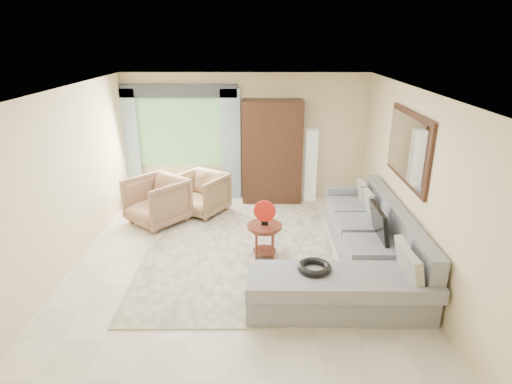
{
  "coord_description": "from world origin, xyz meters",
  "views": [
    {
      "loc": [
        0.32,
        -5.73,
        3.28
      ],
      "look_at": [
        0.25,
        0.35,
        1.05
      ],
      "focal_mm": 30.0,
      "sensor_mm": 36.0,
      "label": 1
    }
  ],
  "objects_px": {
    "coffee_table": "(265,240)",
    "floor_lamp": "(310,166)",
    "armchair_right": "(201,194)",
    "armchair_left": "(157,201)",
    "armoire": "(272,152)",
    "tv_screen": "(379,223)",
    "potted_plant": "(140,192)",
    "sectional_sofa": "(361,254)"
  },
  "relations": [
    {
      "from": "armchair_right",
      "to": "floor_lamp",
      "type": "xyz_separation_m",
      "value": [
        2.19,
        0.76,
        0.35
      ]
    },
    {
      "from": "tv_screen",
      "to": "armchair_right",
      "type": "bearing_deg",
      "value": 144.54
    },
    {
      "from": "armchair_right",
      "to": "potted_plant",
      "type": "bearing_deg",
      "value": -165.93
    },
    {
      "from": "sectional_sofa",
      "to": "floor_lamp",
      "type": "height_order",
      "value": "floor_lamp"
    },
    {
      "from": "sectional_sofa",
      "to": "armchair_left",
      "type": "xyz_separation_m",
      "value": [
        -3.37,
        1.71,
        0.15
      ]
    },
    {
      "from": "armchair_right",
      "to": "floor_lamp",
      "type": "bearing_deg",
      "value": 50.05
    },
    {
      "from": "armchair_right",
      "to": "coffee_table",
      "type": "bearing_deg",
      "value": -24.34
    },
    {
      "from": "sectional_sofa",
      "to": "tv_screen",
      "type": "bearing_deg",
      "value": 28.06
    },
    {
      "from": "tv_screen",
      "to": "coffee_table",
      "type": "relative_size",
      "value": 1.36
    },
    {
      "from": "armchair_left",
      "to": "armoire",
      "type": "height_order",
      "value": "armoire"
    },
    {
      "from": "potted_plant",
      "to": "floor_lamp",
      "type": "height_order",
      "value": "floor_lamp"
    },
    {
      "from": "armchair_left",
      "to": "armchair_right",
      "type": "height_order",
      "value": "armchair_left"
    },
    {
      "from": "tv_screen",
      "to": "floor_lamp",
      "type": "height_order",
      "value": "floor_lamp"
    },
    {
      "from": "coffee_table",
      "to": "floor_lamp",
      "type": "relative_size",
      "value": 0.36
    },
    {
      "from": "floor_lamp",
      "to": "sectional_sofa",
      "type": "bearing_deg",
      "value": -81.67
    },
    {
      "from": "potted_plant",
      "to": "sectional_sofa",
      "type": "bearing_deg",
      "value": -33.41
    },
    {
      "from": "potted_plant",
      "to": "tv_screen",
      "type": "bearing_deg",
      "value": -30.28
    },
    {
      "from": "armchair_left",
      "to": "armchair_right",
      "type": "xyz_separation_m",
      "value": [
        0.75,
        0.49,
        -0.04
      ]
    },
    {
      "from": "coffee_table",
      "to": "potted_plant",
      "type": "bearing_deg",
      "value": 139.62
    },
    {
      "from": "sectional_sofa",
      "to": "tv_screen",
      "type": "xyz_separation_m",
      "value": [
        0.27,
        0.14,
        0.44
      ]
    },
    {
      "from": "tv_screen",
      "to": "potted_plant",
      "type": "bearing_deg",
      "value": 149.72
    },
    {
      "from": "coffee_table",
      "to": "armoire",
      "type": "relative_size",
      "value": 0.26
    },
    {
      "from": "floor_lamp",
      "to": "tv_screen",
      "type": "bearing_deg",
      "value": -76.04
    },
    {
      "from": "armchair_right",
      "to": "potted_plant",
      "type": "height_order",
      "value": "armchair_right"
    },
    {
      "from": "armchair_left",
      "to": "coffee_table",
      "type": "bearing_deg",
      "value": 7.75
    },
    {
      "from": "armchair_left",
      "to": "floor_lamp",
      "type": "xyz_separation_m",
      "value": [
        2.93,
        1.25,
        0.32
      ]
    },
    {
      "from": "armoire",
      "to": "floor_lamp",
      "type": "bearing_deg",
      "value": 4.29
    },
    {
      "from": "coffee_table",
      "to": "tv_screen",
      "type": "bearing_deg",
      "value": -10.08
    },
    {
      "from": "coffee_table",
      "to": "potted_plant",
      "type": "relative_size",
      "value": 0.98
    },
    {
      "from": "coffee_table",
      "to": "armoire",
      "type": "distance_m",
      "value": 2.58
    },
    {
      "from": "tv_screen",
      "to": "armchair_left",
      "type": "bearing_deg",
      "value": 156.65
    },
    {
      "from": "armoire",
      "to": "potted_plant",
      "type": "bearing_deg",
      "value": -173.65
    },
    {
      "from": "coffee_table",
      "to": "armchair_right",
      "type": "distance_m",
      "value": 2.14
    },
    {
      "from": "sectional_sofa",
      "to": "armoire",
      "type": "xyz_separation_m",
      "value": [
        -1.23,
        2.9,
        0.77
      ]
    },
    {
      "from": "coffee_table",
      "to": "floor_lamp",
      "type": "bearing_deg",
      "value": 69.02
    },
    {
      "from": "coffee_table",
      "to": "floor_lamp",
      "type": "distance_m",
      "value": 2.74
    },
    {
      "from": "armchair_right",
      "to": "floor_lamp",
      "type": "distance_m",
      "value": 2.34
    },
    {
      "from": "armchair_right",
      "to": "potted_plant",
      "type": "relative_size",
      "value": 1.57
    },
    {
      "from": "coffee_table",
      "to": "potted_plant",
      "type": "xyz_separation_m",
      "value": [
        -2.54,
        2.16,
        -0.01
      ]
    },
    {
      "from": "tv_screen",
      "to": "coffee_table",
      "type": "xyz_separation_m",
      "value": [
        -1.67,
        0.3,
        -0.43
      ]
    },
    {
      "from": "armchair_right",
      "to": "armchair_left",
      "type": "bearing_deg",
      "value": -115.87
    },
    {
      "from": "tv_screen",
      "to": "armchair_right",
      "type": "distance_m",
      "value": 3.56
    }
  ]
}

